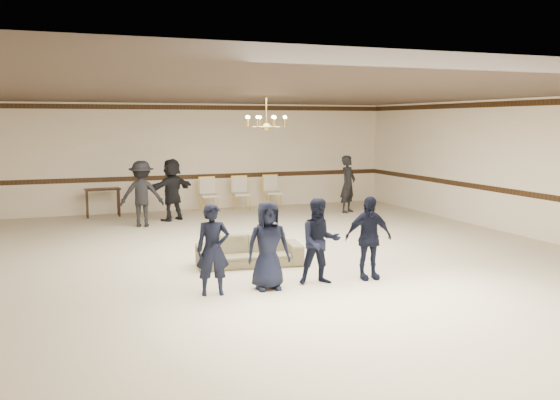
{
  "coord_description": "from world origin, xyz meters",
  "views": [
    {
      "loc": [
        -4.25,
        -11.03,
        2.66
      ],
      "look_at": [
        -0.26,
        -0.5,
        1.2
      ],
      "focal_mm": 38.88,
      "sensor_mm": 36.0,
      "label": 1
    }
  ],
  "objects": [
    {
      "name": "banquet_chair_mid",
      "position": [
        1.06,
        6.28,
        0.51
      ],
      "size": [
        0.52,
        0.52,
        1.01
      ],
      "primitive_type": null,
      "rotation": [
        0.0,
        0.0,
        -0.07
      ],
      "color": "beige",
      "rests_on": "floor"
    },
    {
      "name": "chandelier",
      "position": [
        0.0,
        1.0,
        2.88
      ],
      "size": [
        0.94,
        0.94,
        0.89
      ],
      "primitive_type": null,
      "color": "gold",
      "rests_on": "ceiling"
    },
    {
      "name": "banquet_chair_right",
      "position": [
        2.06,
        6.28,
        0.51
      ],
      "size": [
        0.51,
        0.51,
        1.01
      ],
      "primitive_type": null,
      "rotation": [
        0.0,
        0.0,
        -0.03
      ],
      "color": "beige",
      "rests_on": "floor"
    },
    {
      "name": "adult_right",
      "position": [
        3.87,
        4.78,
        0.84
      ],
      "size": [
        0.73,
        0.69,
        1.68
      ],
      "primitive_type": "imported",
      "rotation": [
        0.0,
        0.0,
        0.64
      ],
      "color": "black",
      "rests_on": "floor"
    },
    {
      "name": "settee",
      "position": [
        -0.88,
        -0.51,
        0.28
      ],
      "size": [
        2.01,
        0.99,
        0.56
      ],
      "primitive_type": "imported",
      "rotation": [
        0.0,
        0.0,
        -0.13
      ],
      "color": "#6C6848",
      "rests_on": "floor"
    },
    {
      "name": "adult_left",
      "position": [
        -2.13,
        4.48,
        0.84
      ],
      "size": [
        1.19,
        0.85,
        1.68
      ],
      "primitive_type": "imported",
      "rotation": [
        0.0,
        0.0,
        2.92
      ],
      "color": "black",
      "rests_on": "floor"
    },
    {
      "name": "adult_mid",
      "position": [
        -1.23,
        5.18,
        0.84
      ],
      "size": [
        1.6,
        1.19,
        1.68
      ],
      "primitive_type": "imported",
      "rotation": [
        0.0,
        0.0,
        3.65
      ],
      "color": "black",
      "rests_on": "floor"
    },
    {
      "name": "boy_d",
      "position": [
        0.71,
        -2.15,
        0.71
      ],
      "size": [
        0.86,
        0.42,
        1.42
      ],
      "primitive_type": "imported",
      "rotation": [
        0.0,
        0.0,
        -0.09
      ],
      "color": "black",
      "rests_on": "floor"
    },
    {
      "name": "boy_a",
      "position": [
        -1.99,
        -2.15,
        0.71
      ],
      "size": [
        0.56,
        0.41,
        1.42
      ],
      "primitive_type": "imported",
      "rotation": [
        0.0,
        0.0,
        -0.15
      ],
      "color": "black",
      "rests_on": "floor"
    },
    {
      "name": "banquet_chair_left",
      "position": [
        0.06,
        6.28,
        0.51
      ],
      "size": [
        0.51,
        0.51,
        1.01
      ],
      "primitive_type": null,
      "rotation": [
        0.0,
        0.0,
        -0.05
      ],
      "color": "beige",
      "rests_on": "floor"
    },
    {
      "name": "chair_rail",
      "position": [
        0.0,
        6.99,
        1.0
      ],
      "size": [
        12.0,
        0.02,
        0.14
      ],
      "primitive_type": "cube",
      "color": "#311E0E",
      "rests_on": "wall_back"
    },
    {
      "name": "crown_molding",
      "position": [
        0.0,
        6.99,
        3.08
      ],
      "size": [
        12.0,
        0.02,
        0.14
      ],
      "primitive_type": "cube",
      "color": "#311E0E",
      "rests_on": "wall_back"
    },
    {
      "name": "room",
      "position": [
        0.0,
        0.0,
        1.6
      ],
      "size": [
        12.01,
        14.01,
        3.21
      ],
      "color": "beige",
      "rests_on": "ground"
    },
    {
      "name": "console_table",
      "position": [
        -2.94,
        6.48,
        0.4
      ],
      "size": [
        0.99,
        0.49,
        0.81
      ],
      "primitive_type": "cube",
      "rotation": [
        0.0,
        0.0,
        0.09
      ],
      "color": "black",
      "rests_on": "floor"
    },
    {
      "name": "boy_c",
      "position": [
        -0.19,
        -2.15,
        0.71
      ],
      "size": [
        0.78,
        0.66,
        1.42
      ],
      "primitive_type": "imported",
      "rotation": [
        0.0,
        0.0,
        -0.19
      ],
      "color": "black",
      "rests_on": "floor"
    },
    {
      "name": "boy_b",
      "position": [
        -1.09,
        -2.15,
        0.71
      ],
      "size": [
        0.72,
        0.5,
        1.42
      ],
      "primitive_type": "imported",
      "rotation": [
        0.0,
        0.0,
        -0.07
      ],
      "color": "black",
      "rests_on": "floor"
    }
  ]
}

